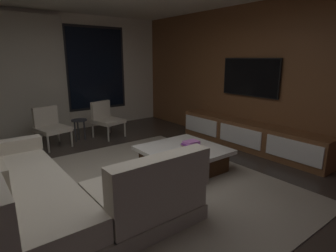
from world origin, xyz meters
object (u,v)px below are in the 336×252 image
at_px(book_stack_on_coffee_table, 191,144).
at_px(side_stool, 79,124).
at_px(accent_chair_by_curtain, 50,125).
at_px(mounted_tv, 250,77).
at_px(media_console, 249,136).
at_px(sectional_couch, 55,194).
at_px(coffee_table, 183,159).
at_px(accent_chair_near_window, 106,117).

height_order(book_stack_on_coffee_table, side_stool, side_stool).
bearing_deg(accent_chair_by_curtain, mounted_tv, -36.20).
xyz_separation_m(book_stack_on_coffee_table, media_console, (1.51, 0.02, -0.15)).
height_order(sectional_couch, side_stool, sectional_couch).
height_order(coffee_table, accent_chair_near_window, accent_chair_near_window).
xyz_separation_m(side_stool, media_console, (2.37, -2.51, -0.12)).
height_order(media_console, mounted_tv, mounted_tv).
bearing_deg(side_stool, sectional_couch, -115.09).
bearing_deg(sectional_couch, accent_chair_by_curtain, 75.68).
bearing_deg(coffee_table, mounted_tv, 6.45).
height_order(accent_chair_by_curtain, side_stool, accent_chair_by_curtain).
relative_size(coffee_table, accent_chair_by_curtain, 1.49).
distance_m(sectional_couch, media_console, 3.64).
relative_size(sectional_couch, mounted_tv, 2.00).
height_order(side_stool, media_console, media_console).
distance_m(coffee_table, book_stack_on_coffee_table, 0.26).
bearing_deg(mounted_tv, coffee_table, -173.55).
distance_m(side_stool, media_console, 3.45).
height_order(coffee_table, media_console, media_console).
distance_m(sectional_couch, mounted_tv, 3.98).
xyz_separation_m(media_console, mounted_tv, (0.18, 0.20, 1.10)).
xyz_separation_m(accent_chair_near_window, side_stool, (-0.59, 0.04, -0.06)).
bearing_deg(accent_chair_near_window, side_stool, 176.56).
relative_size(side_stool, mounted_tv, 0.37).
relative_size(sectional_couch, accent_chair_by_curtain, 3.21).
bearing_deg(book_stack_on_coffee_table, mounted_tv, 7.46).
distance_m(sectional_couch, coffee_table, 1.98).
height_order(coffee_table, side_stool, side_stool).
bearing_deg(coffee_table, accent_chair_near_window, 92.64).
height_order(sectional_couch, mounted_tv, mounted_tv).
bearing_deg(sectional_couch, coffee_table, 5.24).
bearing_deg(accent_chair_near_window, coffee_table, -87.36).
height_order(sectional_couch, book_stack_on_coffee_table, sectional_couch).
bearing_deg(media_console, sectional_couch, -176.98).
bearing_deg(sectional_couch, side_stool, 64.91).
distance_m(book_stack_on_coffee_table, accent_chair_near_window, 2.51).
bearing_deg(media_console, book_stack_on_coffee_table, -179.08).
xyz_separation_m(accent_chair_near_window, media_console, (1.78, -2.47, -0.18)).
distance_m(accent_chair_by_curtain, media_console, 3.87).
xyz_separation_m(book_stack_on_coffee_table, mounted_tv, (1.69, 0.22, 0.95)).
bearing_deg(accent_chair_by_curtain, media_console, -40.16).
bearing_deg(sectional_couch, media_console, 3.02).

